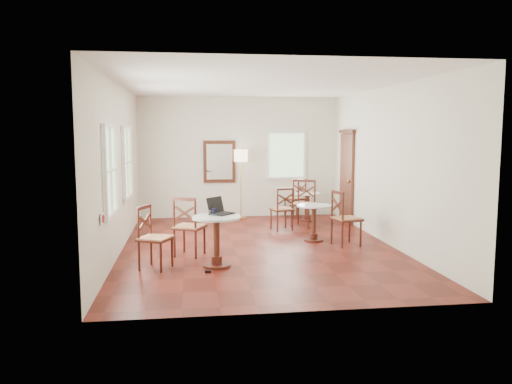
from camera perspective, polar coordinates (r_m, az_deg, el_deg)
ground at (r=9.59m, az=0.24°, el=-6.16°), size 7.00×7.00×0.00m
room_shell at (r=9.61m, az=-0.34°, el=5.25°), size 5.02×7.02×3.01m
cafe_table_near at (r=8.11m, az=-4.44°, el=-4.91°), size 0.77×0.77×0.82m
cafe_table_mid at (r=10.08m, az=6.49°, el=-2.99°), size 0.68×0.68×0.72m
cafe_table_back at (r=12.32m, az=5.79°, el=-1.32°), size 0.64×0.64×0.68m
chair_near_a at (r=8.87m, az=-7.54°, el=-3.85°), size 0.63×0.63×1.04m
chair_near_b at (r=8.16m, az=-11.36°, el=-5.03°), size 0.61×0.61×0.99m
chair_mid_a at (r=11.13m, az=2.95°, el=-1.89°), size 0.53×0.53×0.95m
chair_mid_b at (r=9.75m, az=9.94°, el=-2.92°), size 0.58×0.58×1.05m
chair_back_a at (r=12.82m, az=4.48°, el=-0.68°), size 0.59×0.59×0.98m
chair_back_b at (r=11.60m, az=5.38°, el=-1.29°), size 0.67×0.67×1.06m
floor_lamp at (r=12.49m, az=-1.71°, el=3.57°), size 0.33×0.33×1.71m
laptop at (r=8.28m, az=-4.17°, el=-2.01°), size 0.48×0.49×0.27m
mouse at (r=8.19m, az=-3.91°, el=-2.44°), size 0.11×0.09×0.04m
navy_mug at (r=8.25m, az=-4.79°, el=-2.17°), size 0.12×0.08×0.10m
water_glass at (r=8.09m, az=-5.00°, el=-2.36°), size 0.06×0.06×0.10m
power_adapter at (r=7.91m, az=-5.39°, el=-8.85°), size 0.09×0.06×0.04m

